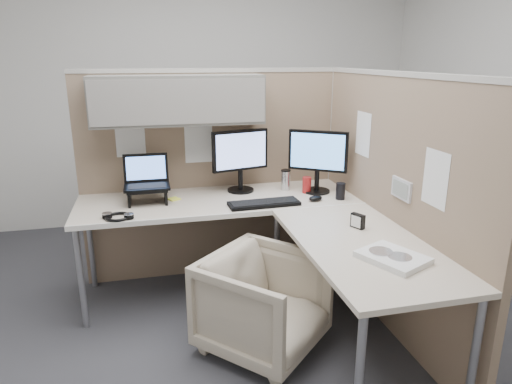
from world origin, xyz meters
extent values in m
plane|color=#323136|center=(0.00, 0.00, 0.00)|extent=(4.50, 4.50, 0.00)
cube|color=#91775F|center=(-0.10, 0.90, 0.80)|extent=(2.00, 0.05, 1.60)
cube|color=#A8A399|center=(-0.10, 0.90, 1.61)|extent=(2.00, 0.06, 0.03)
cube|color=slate|center=(-0.35, 0.75, 1.42)|extent=(1.20, 0.34, 0.34)
cube|color=gray|center=(-0.35, 0.57, 1.42)|extent=(1.18, 0.01, 0.30)
plane|color=white|center=(-0.70, 0.87, 1.15)|extent=(0.26, 0.00, 0.26)
plane|color=white|center=(-0.20, 0.87, 1.08)|extent=(0.26, 0.00, 0.26)
cube|color=#91775F|center=(0.90, -0.10, 0.80)|extent=(0.05, 2.00, 1.60)
cube|color=#A8A399|center=(0.90, -0.10, 1.61)|extent=(0.06, 2.00, 0.03)
cube|color=#A8A399|center=(0.90, 0.90, 0.80)|extent=(0.06, 0.06, 1.60)
cube|color=silver|center=(0.87, -0.25, 0.96)|extent=(0.02, 0.20, 0.12)
cube|color=gray|center=(0.86, -0.25, 0.96)|extent=(0.00, 0.16, 0.09)
plane|color=white|center=(0.87, 0.30, 1.20)|extent=(0.00, 0.26, 0.26)
plane|color=white|center=(0.87, -0.55, 1.10)|extent=(0.00, 0.26, 0.26)
cube|color=beige|center=(-0.10, 0.54, 0.71)|extent=(2.00, 0.68, 0.03)
cube|color=beige|center=(0.54, -0.45, 0.71)|extent=(0.68, 1.30, 0.03)
cube|color=white|center=(-0.10, 0.20, 0.71)|extent=(2.00, 0.02, 0.03)
cylinder|color=gray|center=(-1.05, 0.25, 0.35)|extent=(0.04, 0.04, 0.70)
cylinder|color=gray|center=(-1.05, 0.83, 0.35)|extent=(0.04, 0.04, 0.70)
cylinder|color=gray|center=(0.25, -1.05, 0.35)|extent=(0.04, 0.04, 0.70)
cylinder|color=gray|center=(0.83, -1.05, 0.35)|extent=(0.04, 0.04, 0.70)
cylinder|color=gray|center=(0.25, 0.25, 0.35)|extent=(0.04, 0.04, 0.70)
imported|color=beige|center=(0.03, -0.23, 0.33)|extent=(0.87, 0.87, 0.66)
cylinder|color=black|center=(0.09, 0.69, 0.74)|extent=(0.20, 0.20, 0.02)
cylinder|color=black|center=(0.09, 0.69, 0.82)|extent=(0.04, 0.04, 0.15)
cube|color=black|center=(0.09, 0.69, 1.05)|extent=(0.44, 0.14, 0.30)
cube|color=#8AA4EF|center=(0.09, 0.67, 1.05)|extent=(0.39, 0.10, 0.26)
cylinder|color=black|center=(0.64, 0.54, 0.74)|extent=(0.20, 0.20, 0.02)
cylinder|color=black|center=(0.64, 0.54, 0.82)|extent=(0.04, 0.04, 0.15)
cube|color=black|center=(0.64, 0.54, 1.05)|extent=(0.38, 0.28, 0.30)
cube|color=#5699EB|center=(0.63, 0.52, 1.05)|extent=(0.33, 0.23, 0.26)
cube|color=black|center=(-0.60, 0.56, 0.83)|extent=(0.27, 0.22, 0.01)
cube|color=black|center=(-0.73, 0.56, 0.78)|extent=(0.02, 0.20, 0.11)
cube|color=black|center=(-0.48, 0.56, 0.78)|extent=(0.02, 0.20, 0.11)
cube|color=black|center=(-0.60, 0.56, 0.85)|extent=(0.31, 0.22, 0.02)
cube|color=black|center=(-0.60, 0.69, 0.95)|extent=(0.31, 0.05, 0.20)
cube|color=#598CF2|center=(-0.60, 0.68, 0.95)|extent=(0.27, 0.04, 0.16)
cube|color=black|center=(0.17, 0.32, 0.74)|extent=(0.50, 0.18, 0.02)
ellipsoid|color=black|center=(0.55, 0.33, 0.75)|extent=(0.12, 0.09, 0.04)
cylinder|color=silver|center=(0.43, 0.65, 0.80)|extent=(0.07, 0.07, 0.15)
cylinder|color=black|center=(0.43, 0.65, 0.88)|extent=(0.07, 0.07, 0.01)
cylinder|color=black|center=(0.74, 0.33, 0.79)|extent=(0.07, 0.07, 0.12)
cylinder|color=#B21E1E|center=(0.56, 0.54, 0.79)|extent=(0.07, 0.07, 0.12)
cube|color=#F1F941|center=(-0.42, 0.60, 0.73)|extent=(0.10, 0.10, 0.01)
cube|color=#F1F941|center=(0.01, 0.28, 0.73)|extent=(0.08, 0.08, 0.01)
torus|color=black|center=(-0.79, 0.27, 0.74)|extent=(0.21, 0.21, 0.02)
cylinder|color=black|center=(-0.86, 0.30, 0.75)|extent=(0.06, 0.06, 0.03)
cylinder|color=black|center=(-0.72, 0.25, 0.75)|extent=(0.06, 0.06, 0.03)
cube|color=white|center=(0.58, -0.69, 0.74)|extent=(0.35, 0.39, 0.03)
cylinder|color=silver|center=(0.60, -0.72, 0.76)|extent=(0.12, 0.12, 0.00)
cylinder|color=silver|center=(0.54, -0.64, 0.76)|extent=(0.12, 0.12, 0.00)
cube|color=black|center=(0.61, -0.23, 0.77)|extent=(0.07, 0.09, 0.09)
cube|color=white|center=(0.59, -0.24, 0.77)|extent=(0.03, 0.06, 0.07)
camera|label=1|loc=(-0.58, -2.57, 1.71)|focal=32.00mm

